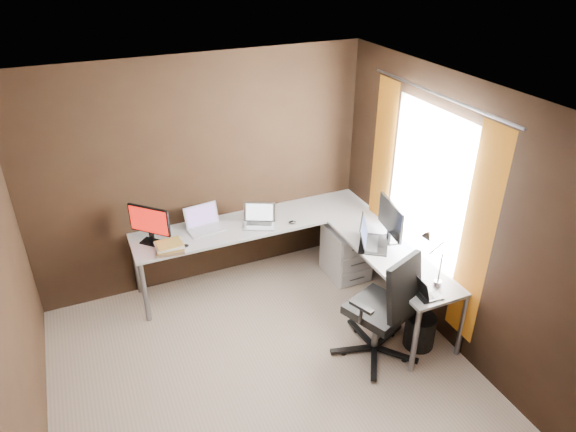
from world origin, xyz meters
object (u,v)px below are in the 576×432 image
object	(u,v)px
drawer_pedestal	(346,252)
desk_lamp	(432,253)
office_chair	(380,326)
laptop_black_big	(370,240)
book_stack	(169,247)
wastebasket	(420,331)
monitor_left	(149,223)
monitor_right	(391,219)
laptop_black_small	(423,289)
laptop_silver	(259,220)
laptop_white	(204,224)

from	to	relation	value
drawer_pedestal	desk_lamp	xyz separation A→B (m)	(0.06, -1.32, 0.76)
office_chair	laptop_black_big	bearing A→B (deg)	46.68
book_stack	wastebasket	xyz separation A→B (m)	(2.00, -1.46, -0.61)
monitor_left	laptop_black_big	bearing A→B (deg)	19.92
monitor_right	office_chair	distance (m)	1.07
laptop_black_big	desk_lamp	distance (m)	0.83
monitor_right	office_chair	bearing A→B (deg)	153.84
laptop_black_small	book_stack	bearing A→B (deg)	54.78
laptop_black_big	drawer_pedestal	bearing A→B (deg)	28.51
monitor_right	laptop_silver	distance (m)	1.39
desk_lamp	office_chair	bearing A→B (deg)	152.64
laptop_silver	office_chair	distance (m)	1.70
desk_lamp	wastebasket	world-z (taller)	desk_lamp
office_chair	wastebasket	bearing A→B (deg)	-29.81
monitor_right	book_stack	world-z (taller)	monitor_right
desk_lamp	laptop_white	bearing A→B (deg)	113.66
laptop_black_small	office_chair	distance (m)	0.55
monitor_right	desk_lamp	world-z (taller)	desk_lamp
laptop_white	laptop_black_big	size ratio (longest dim) A/B	0.81
laptop_silver	desk_lamp	distance (m)	1.90
monitor_right	laptop_silver	world-z (taller)	monitor_right
office_chair	monitor_left	bearing A→B (deg)	114.87
laptop_black_small	book_stack	world-z (taller)	laptop_black_small
desk_lamp	office_chair	size ratio (longest dim) A/B	0.47
laptop_silver	monitor_right	bearing A→B (deg)	-11.34
drawer_pedestal	monitor_left	distance (m)	2.20
desk_lamp	wastebasket	size ratio (longest dim) A/B	1.58
drawer_pedestal	laptop_silver	bearing A→B (deg)	163.18
laptop_white	wastebasket	size ratio (longest dim) A/B	1.19
laptop_black_small	laptop_white	bearing A→B (deg)	42.57
drawer_pedestal	wastebasket	bearing A→B (deg)	-86.94
monitor_left	desk_lamp	bearing A→B (deg)	6.12
laptop_black_small	desk_lamp	bearing A→B (deg)	-46.94
laptop_white	wastebasket	distance (m)	2.43
monitor_left	laptop_white	world-z (taller)	monitor_left
monitor_right	book_stack	size ratio (longest dim) A/B	1.68
laptop_silver	laptop_black_small	size ratio (longest dim) A/B	1.32
office_chair	laptop_silver	bearing A→B (deg)	89.55
desk_lamp	book_stack	bearing A→B (deg)	125.62
laptop_black_big	wastebasket	bearing A→B (deg)	-134.70
laptop_black_big	book_stack	size ratio (longest dim) A/B	1.58
monitor_right	desk_lamp	xyz separation A→B (m)	(-0.10, -0.76, 0.08)
drawer_pedestal	laptop_black_big	world-z (taller)	laptop_black_big
monitor_right	laptop_black_big	xyz separation A→B (m)	(-0.22, 0.01, -0.19)
monitor_right	laptop_black_big	world-z (taller)	monitor_right
laptop_black_small	wastebasket	size ratio (longest dim) A/B	0.91
drawer_pedestal	monitor_left	size ratio (longest dim) A/B	1.50
book_stack	wastebasket	world-z (taller)	book_stack
laptop_black_small	wastebasket	world-z (taller)	laptop_black_small
laptop_black_small	wastebasket	xyz separation A→B (m)	(0.13, 0.10, -0.61)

